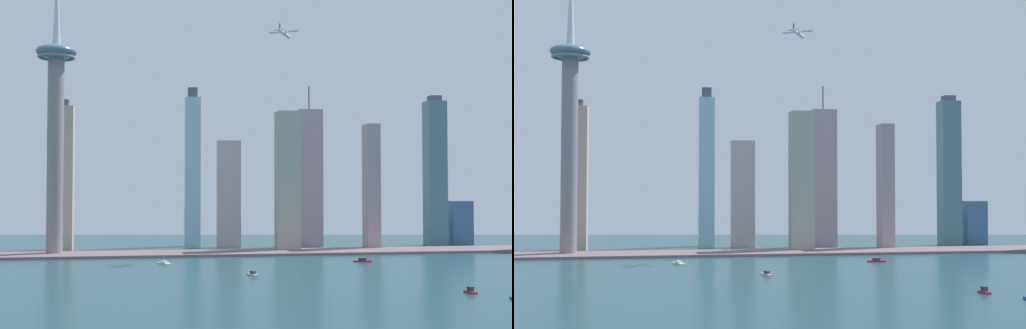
{
  "view_description": "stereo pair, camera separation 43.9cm",
  "coord_description": "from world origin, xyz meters",
  "views": [
    {
      "loc": [
        -111.63,
        -169.99,
        66.48
      ],
      "look_at": [
        -5.15,
        526.75,
        92.57
      ],
      "focal_mm": 47.68,
      "sensor_mm": 36.0,
      "label": 1
    },
    {
      "loc": [
        -111.19,
        -170.05,
        66.48
      ],
      "look_at": [
        -5.15,
        526.75,
        92.57
      ],
      "focal_mm": 47.68,
      "sensor_mm": 36.0,
      "label": 2
    }
  ],
  "objects": [
    {
      "name": "boat_1",
      "position": [
        90.61,
        242.14,
        1.57
      ],
      "size": [
        4.6,
        11.0,
        4.4
      ],
      "rotation": [
        0.0,
        0.0,
        4.79
      ],
      "color": "#B2272F",
      "rests_on": "ground"
    },
    {
      "name": "waterfront_pier",
      "position": [
        0.0,
        530.21,
        1.28
      ],
      "size": [
        764.88,
        60.76,
        2.56
      ],
      "primitive_type": "cube",
      "color": "#735C61",
      "rests_on": "ground"
    },
    {
      "name": "skyscraper_6",
      "position": [
        257.5,
        608.04,
        26.36
      ],
      "size": [
        26.01,
        20.27,
        52.73
      ],
      "color": "#40628A",
      "rests_on": "ground"
    },
    {
      "name": "airplane",
      "position": [
        18.42,
        493.53,
        223.24
      ],
      "size": [
        30.18,
        32.26,
        8.55
      ],
      "rotation": [
        0.0,
        0.0,
        1.07
      ],
      "color": "silver"
    },
    {
      "name": "skyscraper_1",
      "position": [
        223.0,
        600.36,
        87.4
      ],
      "size": [
        22.95,
        21.03,
        179.01
      ],
      "color": "slate",
      "rests_on": "ground"
    },
    {
      "name": "boat_2",
      "position": [
        79.94,
        435.38,
        1.32
      ],
      "size": [
        16.83,
        7.27,
        3.69
      ],
      "rotation": [
        0.0,
        0.0,
        6.11
      ],
      "color": "red",
      "rests_on": "ground"
    },
    {
      "name": "observation_tower",
      "position": [
        -209.37,
        541.83,
        148.29
      ],
      "size": [
        40.89,
        40.89,
        310.58
      ],
      "color": "gray",
      "rests_on": "ground"
    },
    {
      "name": "skyscraper_8",
      "position": [
        34.14,
        556.25,
        75.79
      ],
      "size": [
        24.89,
        24.13,
        151.59
      ],
      "color": "#A9A798",
      "rests_on": "ground"
    },
    {
      "name": "boat_0",
      "position": [
        -100.51,
        443.29,
        1.01
      ],
      "size": [
        13.15,
        17.31,
        7.66
      ],
      "rotation": [
        0.0,
        0.0,
        5.23
      ],
      "color": "beige",
      "rests_on": "ground"
    },
    {
      "name": "skyscraper_2",
      "position": [
        -65.02,
        631.89,
        89.69
      ],
      "size": [
        18.06,
        20.82,
        186.72
      ],
      "color": "#95C5D4",
      "rests_on": "ground"
    },
    {
      "name": "skyscraper_7",
      "position": [
        -211.77,
        604.41,
        80.89
      ],
      "size": [
        27.43,
        17.91,
        166.21
      ],
      "color": "#C4A896",
      "rests_on": "ground"
    },
    {
      "name": "skyscraper_4",
      "position": [
        131.57,
        563.44,
        69.95
      ],
      "size": [
        14.99,
        21.42,
        139.9
      ],
      "color": "#A28C92",
      "rests_on": "ground"
    },
    {
      "name": "skyscraper_0",
      "position": [
        69.69,
        605.11,
        79.89
      ],
      "size": [
        27.95,
        24.04,
        187.77
      ],
      "color": "#A48B98",
      "rests_on": "ground"
    },
    {
      "name": "skyscraper_5",
      "position": [
        -24.15,
        611.62,
        61.57
      ],
      "size": [
        27.27,
        12.33,
        123.14
      ],
      "color": "#BEADAE",
      "rests_on": "ground"
    },
    {
      "name": "boat_3",
      "position": [
        -34.47,
        351.54,
        1.32
      ],
      "size": [
        7.39,
        14.07,
        3.69
      ],
      "rotation": [
        0.0,
        0.0,
        5.02
      ],
      "color": "beige",
      "rests_on": "ground"
    }
  ]
}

